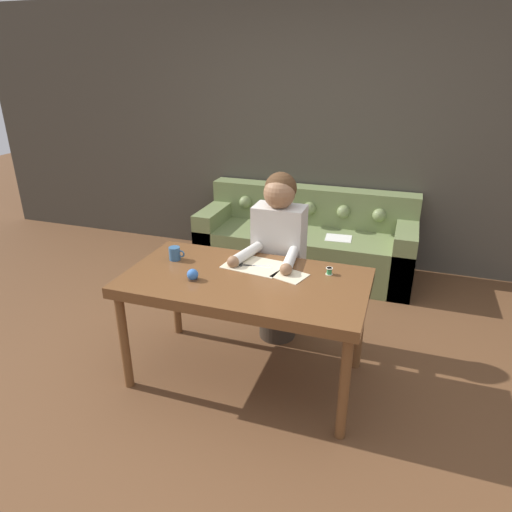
% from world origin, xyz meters
% --- Properties ---
extents(ground_plane, '(16.00, 16.00, 0.00)m').
position_xyz_m(ground_plane, '(0.00, 0.00, 0.00)').
color(ground_plane, brown).
extents(wall_back, '(8.00, 0.06, 2.60)m').
position_xyz_m(wall_back, '(0.00, 2.22, 1.30)').
color(wall_back, '#474238').
rests_on(wall_back, ground_plane).
extents(dining_table, '(1.52, 0.81, 0.75)m').
position_xyz_m(dining_table, '(0.01, 0.00, 0.67)').
color(dining_table, brown).
rests_on(dining_table, ground_plane).
extents(couch, '(2.11, 0.78, 0.81)m').
position_xyz_m(couch, '(-0.01, 1.82, 0.30)').
color(couch, olive).
rests_on(couch, ground_plane).
extents(person, '(0.44, 0.61, 1.29)m').
position_xyz_m(person, '(0.07, 0.54, 0.67)').
color(person, '#33281E').
rests_on(person, ground_plane).
extents(pattern_paper_main, '(0.41, 0.31, 0.00)m').
position_xyz_m(pattern_paper_main, '(0.00, 0.19, 0.75)').
color(pattern_paper_main, beige).
rests_on(pattern_paper_main, dining_table).
extents(pattern_paper_offcut, '(0.24, 0.23, 0.00)m').
position_xyz_m(pattern_paper_offcut, '(0.26, 0.11, 0.75)').
color(pattern_paper_offcut, beige).
rests_on(pattern_paper_offcut, dining_table).
extents(scissors, '(0.24, 0.11, 0.01)m').
position_xyz_m(scissors, '(-0.04, 0.17, 0.75)').
color(scissors, silver).
rests_on(scissors, dining_table).
extents(mug, '(0.11, 0.08, 0.09)m').
position_xyz_m(mug, '(-0.54, 0.11, 0.79)').
color(mug, '#335B84').
rests_on(mug, dining_table).
extents(thread_spool, '(0.04, 0.04, 0.05)m').
position_xyz_m(thread_spool, '(0.49, 0.22, 0.77)').
color(thread_spool, '#338C4C').
rests_on(thread_spool, dining_table).
extents(pin_cushion, '(0.07, 0.07, 0.07)m').
position_xyz_m(pin_cushion, '(-0.29, -0.13, 0.78)').
color(pin_cushion, '#4C3828').
rests_on(pin_cushion, dining_table).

